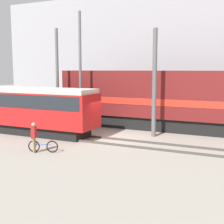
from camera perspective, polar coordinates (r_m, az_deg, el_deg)
The scene contains 11 objects.
ground_plane at distance 20.93m, azimuth 0.20°, elevation -4.91°, with size 120.00×120.00×0.00m, color #9E998C.
track_near at distance 20.05m, azimuth -0.99°, elevation -5.27°, with size 60.00×1.50×0.14m.
track_far at distance 25.17m, azimuth 4.76°, elevation -2.61°, with size 60.00×1.51×0.14m.
building_backdrop at distance 33.04m, azimuth 10.25°, elevation 10.09°, with size 36.10×6.00×12.00m.
freight_locomotive at distance 24.03m, azimuth 11.08°, elevation 2.35°, with size 17.65×3.04×5.11m.
streetcar at distance 23.25m, azimuth -15.27°, elevation 0.83°, with size 10.73×2.54×3.31m.
bicycle at distance 17.91m, azimuth -12.49°, elevation -6.16°, with size 1.64×0.71×0.74m.
person at distance 17.77m, azimuth -14.11°, elevation -4.01°, with size 0.33×0.41×1.71m.
utility_pole_left at distance 24.93m, azimuth -9.96°, elevation 5.99°, with size 0.23×0.23×7.74m.
utility_pole_center at distance 23.77m, azimuth -5.83°, elevation 7.35°, with size 0.21×0.21×8.87m.
utility_pole_right at distance 21.37m, azimuth 7.76°, elevation 5.21°, with size 0.31×0.31×7.33m.
Camera 1 is at (8.66, -18.49, 4.60)m, focal length 50.00 mm.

